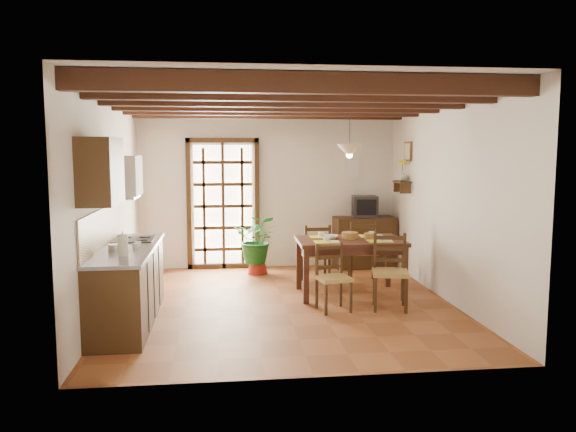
{
  "coord_description": "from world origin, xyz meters",
  "views": [
    {
      "loc": [
        -0.81,
        -7.37,
        2.07
      ],
      "look_at": [
        0.1,
        0.4,
        1.15
      ],
      "focal_mm": 35.0,
      "sensor_mm": 36.0,
      "label": 1
    }
  ],
  "objects": [
    {
      "name": "shelf_vase",
      "position": [
        2.14,
        1.6,
        1.65
      ],
      "size": [
        0.15,
        0.15,
        0.15
      ],
      "primitive_type": "imported",
      "color": "#B2BFB2",
      "rests_on": "wall_shelf"
    },
    {
      "name": "sideboard",
      "position": [
        1.68,
        2.23,
        0.45
      ],
      "size": [
        1.08,
        0.52,
        0.9
      ],
      "primitive_type": "cube",
      "rotation": [
        0.0,
        0.0,
        0.04
      ],
      "color": "#321F10",
      "rests_on": "ground_plane"
    },
    {
      "name": "ground_plane",
      "position": [
        0.0,
        0.0,
        0.0
      ],
      "size": [
        5.0,
        5.0,
        0.0
      ],
      "primitive_type": "plane",
      "color": "brown"
    },
    {
      "name": "dining_table",
      "position": [
        0.98,
        0.37,
        0.71
      ],
      "size": [
        1.51,
        0.98,
        0.81
      ],
      "rotation": [
        0.0,
        0.0,
        -0.02
      ],
      "color": "#3B1D13",
      "rests_on": "ground_plane"
    },
    {
      "name": "potted_plant",
      "position": [
        -0.24,
        1.9,
        0.57
      ],
      "size": [
        2.21,
        1.99,
        2.14
      ],
      "primitive_type": "imported",
      "rotation": [
        0.0,
        0.0,
        -0.2
      ],
      "color": "#144C19",
      "rests_on": "ground_plane"
    },
    {
      "name": "fuse_box",
      "position": [
        1.5,
        2.48,
        1.75
      ],
      "size": [
        0.25,
        0.03,
        0.32
      ],
      "primitive_type": "cube",
      "color": "white",
      "rests_on": "room_shell"
    },
    {
      "name": "ceiling_beams",
      "position": [
        0.0,
        0.0,
        2.69
      ],
      "size": [
        4.5,
        4.34,
        0.2
      ],
      "color": "black",
      "rests_on": "room_shell"
    },
    {
      "name": "chair_near_right",
      "position": [
        1.35,
        -0.4,
        0.31
      ],
      "size": [
        0.54,
        0.52,
        0.98
      ],
      "rotation": [
        0.0,
        0.0,
        -0.22
      ],
      "color": "#A58746",
      "rests_on": "ground_plane"
    },
    {
      "name": "room_shell",
      "position": [
        0.0,
        0.0,
        1.82
      ],
      "size": [
        4.52,
        5.02,
        2.81
      ],
      "color": "silver",
      "rests_on": "ground_plane"
    },
    {
      "name": "french_door",
      "position": [
        -0.8,
        2.45,
        1.18
      ],
      "size": [
        1.26,
        0.11,
        2.32
      ],
      "color": "white",
      "rests_on": "ground_plane"
    },
    {
      "name": "chair_far_right",
      "position": [
        1.37,
        1.13,
        0.3
      ],
      "size": [
        0.5,
        0.48,
        0.97
      ],
      "rotation": [
        0.0,
        0.0,
        3.01
      ],
      "color": "#A58746",
      "rests_on": "ground_plane"
    },
    {
      "name": "crt_tv",
      "position": [
        1.68,
        2.22,
        1.09
      ],
      "size": [
        0.46,
        0.43,
        0.36
      ],
      "rotation": [
        0.0,
        0.0,
        -0.1
      ],
      "color": "black",
      "rests_on": "sideboard"
    },
    {
      "name": "kitchen_counter",
      "position": [
        -1.96,
        -0.6,
        0.47
      ],
      "size": [
        0.64,
        2.25,
        1.38
      ],
      "color": "#321F10",
      "rests_on": "ground_plane"
    },
    {
      "name": "chair_far_left",
      "position": [
        0.62,
        1.14,
        0.29
      ],
      "size": [
        0.43,
        0.41,
        0.93
      ],
      "rotation": [
        0.0,
        0.0,
        3.15
      ],
      "color": "#A58746",
      "rests_on": "ground_plane"
    },
    {
      "name": "wall_shelf",
      "position": [
        2.14,
        1.6,
        1.51
      ],
      "size": [
        0.2,
        0.42,
        0.2
      ],
      "color": "#321F10",
      "rests_on": "room_shell"
    },
    {
      "name": "upper_cabinet",
      "position": [
        -2.08,
        -1.3,
        1.85
      ],
      "size": [
        0.35,
        0.8,
        0.7
      ],
      "primitive_type": "cube",
      "color": "#321F10",
      "rests_on": "room_shell"
    },
    {
      "name": "plant_pot",
      "position": [
        -0.24,
        1.9,
        0.11
      ],
      "size": [
        0.34,
        0.34,
        0.21
      ],
      "primitive_type": "cone",
      "color": "maroon",
      "rests_on": "ground_plane"
    },
    {
      "name": "counter_items",
      "position": [
        -1.95,
        -0.51,
        0.96
      ],
      "size": [
        0.5,
        1.43,
        0.25
      ],
      "color": "black",
      "rests_on": "kitchen_counter"
    },
    {
      "name": "range_hood",
      "position": [
        -2.05,
        -0.05,
        1.73
      ],
      "size": [
        0.38,
        0.6,
        0.54
      ],
      "color": "white",
      "rests_on": "room_shell"
    },
    {
      "name": "shelf_flowers",
      "position": [
        2.14,
        1.6,
        1.86
      ],
      "size": [
        0.14,
        0.14,
        0.36
      ],
      "color": "yellow",
      "rests_on": "shelf_vase"
    },
    {
      "name": "chair_near_left",
      "position": [
        0.6,
        -0.39,
        0.27
      ],
      "size": [
        0.47,
        0.45,
        0.86
      ],
      "rotation": [
        0.0,
        0.0,
        0.2
      ],
      "color": "#A58746",
      "rests_on": "ground_plane"
    },
    {
      "name": "framed_picture",
      "position": [
        2.22,
        1.6,
        2.05
      ],
      "size": [
        0.03,
        0.32,
        0.32
      ],
      "color": "brown",
      "rests_on": "room_shell"
    },
    {
      "name": "pendant_lamp",
      "position": [
        0.98,
        0.47,
        2.08
      ],
      "size": [
        0.36,
        0.36,
        0.84
      ],
      "color": "black",
      "rests_on": "room_shell"
    },
    {
      "name": "table_bowl",
      "position": [
        0.72,
        0.43,
        0.84
      ],
      "size": [
        0.23,
        0.23,
        0.05
      ],
      "primitive_type": "imported",
      "rotation": [
        0.0,
        0.0,
        -0.09
      ],
      "color": "white",
      "rests_on": "dining_table"
    },
    {
      "name": "table_setting",
      "position": [
        0.98,
        0.37,
        0.9
      ],
      "size": [
        1.09,
        0.73,
        0.1
      ],
      "rotation": [
        0.0,
        0.0,
        -0.02
      ],
      "color": "yellow",
      "rests_on": "dining_table"
    }
  ]
}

